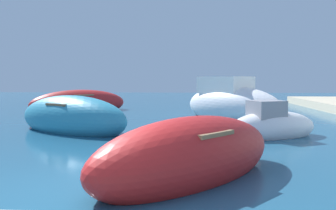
# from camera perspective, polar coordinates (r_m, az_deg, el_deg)

# --- Properties ---
(ground) EXTENTS (80.00, 80.00, 0.00)m
(ground) POSITION_cam_1_polar(r_m,az_deg,el_deg) (6.25, -15.09, -14.16)
(ground) COLOR #1E5170
(moored_boat_0) EXTENTS (5.41, 4.20, 1.73)m
(moored_boat_0) POSITION_cam_1_polar(r_m,az_deg,el_deg) (13.18, -15.89, -2.16)
(moored_boat_0) COLOR teal
(moored_boat_0) RESTS_ON ground
(moored_boat_1) EXTENTS (3.60, 2.56, 1.50)m
(moored_boat_1) POSITION_cam_1_polar(r_m,az_deg,el_deg) (11.90, 17.12, -3.41)
(moored_boat_1) COLOR white
(moored_boat_1) RESTS_ON ground
(moored_boat_2) EXTENTS (5.48, 5.78, 2.53)m
(moored_boat_2) POSITION_cam_1_polar(r_m,az_deg,el_deg) (17.19, 10.56, 0.18)
(moored_boat_2) COLOR white
(moored_boat_2) RESTS_ON ground
(moored_boat_4) EXTENTS (4.56, 4.71, 1.59)m
(moored_boat_4) POSITION_cam_1_polar(r_m,az_deg,el_deg) (6.82, 3.79, -8.57)
(moored_boat_4) COLOR #B21E1E
(moored_boat_4) RESTS_ON ground
(moored_boat_5) EXTENTS (5.64, 5.17, 1.67)m
(moored_boat_5) POSITION_cam_1_polar(r_m,az_deg,el_deg) (20.56, -14.68, 0.19)
(moored_boat_5) COLOR #B21E1E
(moored_boat_5) RESTS_ON ground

